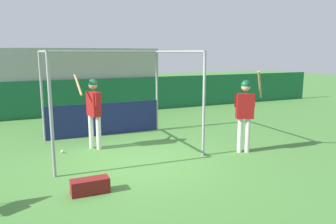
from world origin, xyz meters
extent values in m
plane|color=#477F38|center=(0.00, 0.00, 0.00)|extent=(60.00, 60.00, 0.00)
cube|color=#196038|center=(0.00, 6.59, 0.74)|extent=(24.00, 0.12, 1.48)
cube|color=#9E9E99|center=(0.00, 7.85, 1.37)|extent=(6.50, 2.40, 2.73)
cube|color=#195B33|center=(-2.48, 7.05, 1.53)|extent=(0.45, 0.40, 0.10)
cube|color=#195B33|center=(-2.48, 7.23, 1.76)|extent=(0.45, 0.06, 0.40)
cube|color=#195B33|center=(-1.92, 7.05, 1.53)|extent=(0.45, 0.40, 0.10)
cube|color=#195B33|center=(-1.92, 7.23, 1.76)|extent=(0.45, 0.06, 0.40)
cube|color=#195B33|center=(-1.38, 7.05, 1.53)|extent=(0.45, 0.40, 0.10)
cube|color=#195B33|center=(-1.38, 7.23, 1.76)|extent=(0.45, 0.06, 0.40)
cube|color=#195B33|center=(-0.82, 7.05, 1.53)|extent=(0.45, 0.40, 0.10)
cube|color=#195B33|center=(-0.82, 7.23, 1.76)|extent=(0.45, 0.06, 0.40)
cube|color=#195B33|center=(-0.27, 7.05, 1.53)|extent=(0.45, 0.40, 0.10)
cube|color=#195B33|center=(-0.27, 7.23, 1.76)|extent=(0.45, 0.06, 0.40)
cube|color=#195B33|center=(0.27, 7.05, 1.53)|extent=(0.45, 0.40, 0.10)
cube|color=#195B33|center=(0.27, 7.23, 1.76)|extent=(0.45, 0.06, 0.40)
cube|color=#195B33|center=(0.83, 7.05, 1.53)|extent=(0.45, 0.40, 0.10)
cube|color=#195B33|center=(0.83, 7.23, 1.76)|extent=(0.45, 0.06, 0.40)
cube|color=#195B33|center=(1.38, 7.05, 1.53)|extent=(0.45, 0.40, 0.10)
cube|color=#195B33|center=(1.38, 7.23, 1.76)|extent=(0.45, 0.06, 0.40)
cube|color=#195B33|center=(1.93, 7.05, 1.53)|extent=(0.45, 0.40, 0.10)
cube|color=#195B33|center=(1.93, 7.23, 1.76)|extent=(0.45, 0.06, 0.40)
cube|color=#195B33|center=(2.48, 7.05, 1.53)|extent=(0.45, 0.40, 0.10)
cube|color=#195B33|center=(2.48, 7.23, 1.76)|extent=(0.45, 0.06, 0.40)
cube|color=#195B33|center=(-2.48, 7.85, 1.93)|extent=(0.45, 0.40, 0.10)
cube|color=#195B33|center=(-2.48, 8.03, 2.16)|extent=(0.45, 0.06, 0.40)
cube|color=#195B33|center=(-1.92, 7.85, 1.93)|extent=(0.45, 0.40, 0.10)
cube|color=#195B33|center=(-1.92, 8.03, 2.16)|extent=(0.45, 0.06, 0.40)
cube|color=#195B33|center=(-1.38, 7.85, 1.93)|extent=(0.45, 0.40, 0.10)
cube|color=#195B33|center=(-1.38, 8.03, 2.16)|extent=(0.45, 0.06, 0.40)
cube|color=#195B33|center=(-0.82, 7.85, 1.93)|extent=(0.45, 0.40, 0.10)
cube|color=#195B33|center=(-0.82, 8.03, 2.16)|extent=(0.45, 0.06, 0.40)
cube|color=#195B33|center=(-0.27, 7.85, 1.93)|extent=(0.45, 0.40, 0.10)
cube|color=#195B33|center=(-0.27, 8.03, 2.16)|extent=(0.45, 0.06, 0.40)
cube|color=#195B33|center=(0.27, 7.85, 1.93)|extent=(0.45, 0.40, 0.10)
cube|color=#195B33|center=(0.27, 8.03, 2.16)|extent=(0.45, 0.06, 0.40)
cube|color=#195B33|center=(0.83, 7.85, 1.93)|extent=(0.45, 0.40, 0.10)
cube|color=#195B33|center=(0.83, 8.03, 2.16)|extent=(0.45, 0.06, 0.40)
cube|color=#195B33|center=(1.38, 7.85, 1.93)|extent=(0.45, 0.40, 0.10)
cube|color=#195B33|center=(1.38, 8.03, 2.16)|extent=(0.45, 0.06, 0.40)
cube|color=#195B33|center=(1.93, 7.85, 1.93)|extent=(0.45, 0.40, 0.10)
cube|color=#195B33|center=(1.93, 8.03, 2.16)|extent=(0.45, 0.06, 0.40)
cube|color=#195B33|center=(2.48, 7.85, 1.93)|extent=(0.45, 0.40, 0.10)
cube|color=#195B33|center=(2.48, 8.03, 2.16)|extent=(0.45, 0.06, 0.40)
cube|color=#195B33|center=(-2.48, 8.65, 2.33)|extent=(0.45, 0.40, 0.10)
cube|color=#195B33|center=(-2.48, 8.83, 2.56)|extent=(0.45, 0.06, 0.40)
cube|color=#195B33|center=(-1.92, 8.65, 2.33)|extent=(0.45, 0.40, 0.10)
cube|color=#195B33|center=(-1.92, 8.83, 2.56)|extent=(0.45, 0.06, 0.40)
cube|color=#195B33|center=(-1.38, 8.65, 2.33)|extent=(0.45, 0.40, 0.10)
cube|color=#195B33|center=(-1.38, 8.83, 2.56)|extent=(0.45, 0.06, 0.40)
cube|color=#195B33|center=(-0.82, 8.65, 2.33)|extent=(0.45, 0.40, 0.10)
cube|color=#195B33|center=(-0.82, 8.83, 2.56)|extent=(0.45, 0.06, 0.40)
cube|color=#195B33|center=(-0.27, 8.65, 2.33)|extent=(0.45, 0.40, 0.10)
cube|color=#195B33|center=(-0.27, 8.83, 2.56)|extent=(0.45, 0.06, 0.40)
cube|color=#195B33|center=(0.27, 8.65, 2.33)|extent=(0.45, 0.40, 0.10)
cube|color=#195B33|center=(0.27, 8.83, 2.56)|extent=(0.45, 0.06, 0.40)
cube|color=#195B33|center=(0.83, 8.65, 2.33)|extent=(0.45, 0.40, 0.10)
cube|color=#195B33|center=(0.83, 8.83, 2.56)|extent=(0.45, 0.06, 0.40)
cube|color=#195B33|center=(1.38, 8.65, 2.33)|extent=(0.45, 0.40, 0.10)
cube|color=#195B33|center=(1.38, 8.83, 2.56)|extent=(0.45, 0.06, 0.40)
cube|color=#195B33|center=(1.93, 8.65, 2.33)|extent=(0.45, 0.40, 0.10)
cube|color=#195B33|center=(1.93, 8.83, 2.56)|extent=(0.45, 0.06, 0.40)
cube|color=#195B33|center=(2.48, 8.65, 2.33)|extent=(0.45, 0.40, 0.10)
cube|color=#195B33|center=(2.48, 8.83, 2.56)|extent=(0.45, 0.06, 0.40)
cylinder|color=gray|center=(-1.92, -0.21, 1.30)|extent=(0.07, 0.07, 2.59)
cylinder|color=gray|center=(1.65, -0.21, 1.30)|extent=(0.07, 0.07, 2.59)
cylinder|color=gray|center=(-1.92, 2.88, 1.30)|extent=(0.07, 0.07, 2.59)
cylinder|color=gray|center=(1.65, 2.88, 1.30)|extent=(0.07, 0.07, 2.59)
cylinder|color=gray|center=(-1.92, 1.33, 2.59)|extent=(0.06, 3.09, 0.06)
cylinder|color=gray|center=(1.65, 1.33, 2.59)|extent=(0.06, 3.09, 0.06)
cylinder|color=gray|center=(-0.14, 2.88, 2.59)|extent=(3.57, 0.06, 0.06)
cube|color=navy|center=(-0.14, 2.86, 0.51)|extent=(3.50, 0.03, 1.02)
cylinder|color=silver|center=(-0.64, 1.40, 0.45)|extent=(0.16, 0.16, 0.91)
cylinder|color=silver|center=(-0.80, 1.57, 0.45)|extent=(0.16, 0.16, 0.91)
cube|color=maroon|center=(-0.72, 1.49, 1.23)|extent=(0.32, 0.50, 0.64)
sphere|color=#A37556|center=(-0.72, 1.49, 1.72)|extent=(0.23, 0.23, 0.23)
sphere|color=#144C2D|center=(-0.72, 1.49, 1.77)|extent=(0.24, 0.24, 0.24)
cylinder|color=maroon|center=(-0.70, 1.24, 1.37)|extent=(0.08, 0.08, 0.35)
cylinder|color=maroon|center=(-0.82, 1.71, 1.37)|extent=(0.08, 0.08, 0.35)
cylinder|color=#AD7F4C|center=(-1.07, 1.67, 1.75)|extent=(0.11, 0.75, 0.55)
sphere|color=#AD7F4C|center=(-0.72, 1.70, 1.50)|extent=(0.08, 0.08, 0.08)
cylinder|color=silver|center=(2.66, -0.35, 0.45)|extent=(0.17, 0.17, 0.90)
cylinder|color=silver|center=(2.84, -0.44, 0.45)|extent=(0.17, 0.17, 0.90)
cube|color=maroon|center=(2.75, -0.39, 1.22)|extent=(0.49, 0.38, 0.64)
sphere|color=tan|center=(2.75, -0.39, 1.72)|extent=(0.23, 0.23, 0.23)
sphere|color=#144C2D|center=(2.75, -0.39, 1.77)|extent=(0.24, 0.24, 0.24)
cylinder|color=maroon|center=(2.56, -0.26, 1.37)|extent=(0.09, 0.09, 0.35)
cylinder|color=maroon|center=(2.97, -0.45, 1.37)|extent=(0.09, 0.09, 0.35)
cylinder|color=#AD7F4C|center=(3.07, -0.54, 1.77)|extent=(0.45, 0.39, 0.72)
sphere|color=#AD7F4C|center=(2.91, -0.36, 1.42)|extent=(0.08, 0.08, 0.08)
cube|color=maroon|center=(-1.40, -1.33, 0.14)|extent=(0.70, 0.28, 0.28)
sphere|color=white|center=(-1.59, 1.46, 0.04)|extent=(0.07, 0.07, 0.07)
camera|label=1|loc=(-2.40, -7.13, 2.58)|focal=35.00mm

